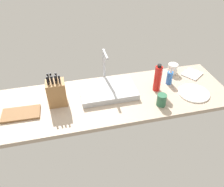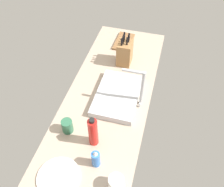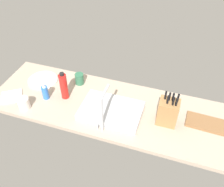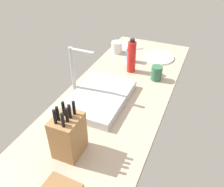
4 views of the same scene
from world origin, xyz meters
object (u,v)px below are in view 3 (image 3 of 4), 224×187
at_px(faucet, 102,110).
at_px(ceramic_cup, 79,79).
at_px(knife_block, 168,112).
at_px(cutting_board, 205,123).
at_px(dish_towel, 12,97).
at_px(coffee_mug, 24,103).
at_px(dinner_plate, 43,80).
at_px(soap_bottle, 45,92).
at_px(water_bottle, 64,86).
at_px(sink_basin, 111,111).

relative_size(faucet, ceramic_cup, 3.17).
relative_size(knife_block, cutting_board, 0.98).
distance_m(knife_block, dish_towel, 1.26).
bearing_deg(coffee_mug, dinner_plate, -83.53).
xyz_separation_m(faucet, dinner_plate, (0.69, -0.34, -0.18)).
height_order(soap_bottle, dish_towel, soap_bottle).
distance_m(faucet, cutting_board, 0.78).
distance_m(dish_towel, coffee_mug, 0.19).
bearing_deg(dish_towel, knife_block, -173.88).
height_order(dinner_plate, coffee_mug, coffee_mug).
bearing_deg(knife_block, ceramic_cup, -15.22).
bearing_deg(faucet, cutting_board, -158.59).
distance_m(knife_block, cutting_board, 0.30).
height_order(faucet, knife_block, faucet).
relative_size(faucet, dish_towel, 1.93).
height_order(water_bottle, ceramic_cup, water_bottle).
relative_size(knife_block, coffee_mug, 2.90).
distance_m(sink_basin, cutting_board, 0.70).
distance_m(cutting_board, soap_bottle, 1.26).
distance_m(water_bottle, dinner_plate, 0.33).
bearing_deg(sink_basin, faucet, 86.42).
distance_m(water_bottle, ceramic_cup, 0.21).
distance_m(dish_towel, ceramic_cup, 0.58).
relative_size(water_bottle, dish_towel, 1.52).
relative_size(water_bottle, dinner_plate, 0.96).
bearing_deg(ceramic_cup, cutting_board, 172.68).
bearing_deg(ceramic_cup, dinner_plate, 12.27).
height_order(sink_basin, dinner_plate, sink_basin).
height_order(cutting_board, dish_towel, cutting_board).
height_order(cutting_board, dinner_plate, cutting_board).
bearing_deg(dish_towel, faucet, 175.06).
xyz_separation_m(faucet, cutting_board, (-0.71, -0.28, -0.18)).
distance_m(dinner_plate, coffee_mug, 0.35).
bearing_deg(dinner_plate, sink_basin, 165.57).
distance_m(soap_bottle, ceramic_cup, 0.32).
distance_m(sink_basin, dinner_plate, 0.73).
xyz_separation_m(faucet, coffee_mug, (0.65, -0.00, -0.14)).
distance_m(sink_basin, knife_block, 0.43).
relative_size(water_bottle, coffee_mug, 2.63).
height_order(sink_basin, water_bottle, water_bottle).
relative_size(knife_block, dinner_plate, 1.06).
bearing_deg(sink_basin, cutting_board, -170.61).
height_order(knife_block, dish_towel, knife_block).
relative_size(cutting_board, water_bottle, 1.13).
xyz_separation_m(knife_block, ceramic_cup, (0.79, -0.21, -0.06)).
relative_size(knife_block, water_bottle, 1.10).
distance_m(sink_basin, water_bottle, 0.43).
height_order(water_bottle, dish_towel, water_bottle).
height_order(faucet, dinner_plate, faucet).
xyz_separation_m(knife_block, dish_towel, (1.25, 0.13, -0.10)).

